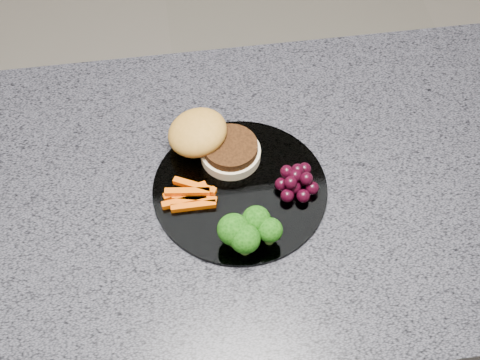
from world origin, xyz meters
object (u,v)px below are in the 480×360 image
object	(u,v)px
plate	(240,189)
island_cabinet	(203,322)
burger	(209,141)
grape_bunch	(297,181)

from	to	relation	value
plate	island_cabinet	bearing A→B (deg)	177.15
island_cabinet	burger	bearing A→B (deg)	62.06
plate	grape_bunch	xyz separation A→B (m)	(0.08, -0.01, 0.02)
island_cabinet	grape_bunch	world-z (taller)	grape_bunch
island_cabinet	burger	world-z (taller)	burger
plate	burger	bearing A→B (deg)	115.02
island_cabinet	plate	xyz separation A→B (m)	(0.08, -0.00, 0.47)
plate	burger	xyz separation A→B (m)	(-0.04, 0.08, 0.02)
grape_bunch	island_cabinet	bearing A→B (deg)	174.89
island_cabinet	burger	size ratio (longest dim) A/B	7.44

